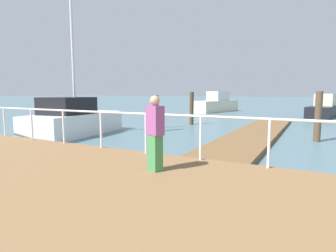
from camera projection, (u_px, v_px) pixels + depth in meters
The scene contains 10 objects.
ground_plane at pixel (32, 131), 14.41m from camera, with size 300.00×300.00×0.00m, color slate.
floating_dock at pixel (255, 134), 12.81m from camera, with size 14.70×2.00×0.18m, color brown.
boardwalk_railing at pixel (146, 122), 7.26m from camera, with size 0.06×27.92×1.08m.
dock_piling_0 at pixel (192, 108), 17.43m from camera, with size 0.26×0.26×2.06m, color #473826.
dock_piling_1 at pixel (318, 117), 11.27m from camera, with size 0.27×0.27×2.07m, color brown.
dock_piling_2 at pixel (156, 113), 14.33m from camera, with size 0.25×0.25×1.87m, color #473826.
moored_boat_1 at pixel (324, 108), 23.47m from camera, with size 6.55×2.86×1.94m.
moored_boat_2 at pixel (216, 104), 29.32m from camera, with size 6.68×3.24×2.14m.
moored_boat_4 at pixel (74, 120), 13.19m from camera, with size 5.23×2.72×7.57m.
pedestrian_1 at pixel (155, 133), 5.61m from camera, with size 0.35×0.42×1.55m.
Camera 1 is at (-9.24, 7.00, 2.00)m, focal length 29.49 mm.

